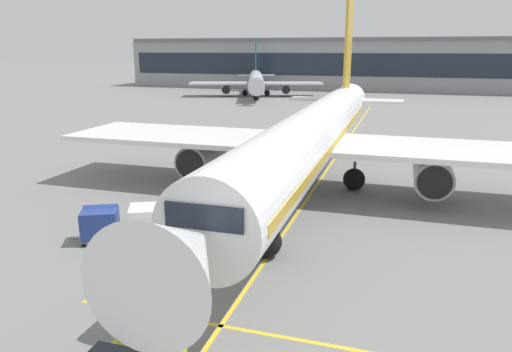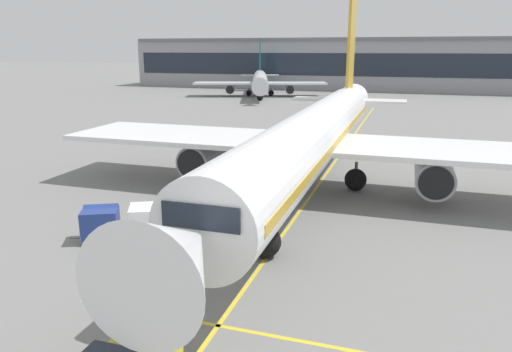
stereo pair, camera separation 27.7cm
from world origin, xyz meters
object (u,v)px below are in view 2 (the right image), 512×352
baggage_cart_second (100,223)px  ground_crew_by_carts (176,219)px  belt_loader (212,208)px  safety_cone_engine_keepout (210,197)px  baggage_cart_lead (147,220)px  parked_airplane (314,137)px  ground_crew_by_loader (170,224)px  distant_airplane (260,81)px

baggage_cart_second → ground_crew_by_carts: baggage_cart_second is taller
belt_loader → safety_cone_engine_keepout: 3.90m
ground_crew_by_carts → baggage_cart_lead: bearing=-152.4°
ground_crew_by_carts → safety_cone_engine_keepout: ground_crew_by_carts is taller
parked_airplane → ground_crew_by_carts: size_ratio=27.76×
baggage_cart_lead → baggage_cart_second: same height
baggage_cart_lead → ground_crew_by_loader: bearing=-6.1°
parked_airplane → belt_loader: (-4.48, -8.46, -3.17)m
safety_cone_engine_keepout → parked_airplane: bearing=39.0°
baggage_cart_second → ground_crew_by_carts: bearing=27.8°
baggage_cart_second → distant_airplane: bearing=101.4°
belt_loader → ground_crew_by_loader: bearing=-105.1°
parked_airplane → baggage_cart_lead: parked_airplane is taller
ground_crew_by_loader → safety_cone_engine_keepout: bearing=95.6°
parked_airplane → belt_loader: 10.08m
ground_crew_by_loader → ground_crew_by_carts: (-0.11, 0.89, 0.00)m
belt_loader → safety_cone_engine_keepout: bearing=114.9°
baggage_cart_second → distant_airplane: distant_airplane is taller
baggage_cart_lead → ground_crew_by_carts: (1.40, 0.73, -0.00)m
parked_airplane → baggage_cart_second: bearing=-125.2°
parked_airplane → baggage_cart_lead: 13.99m
parked_airplane → baggage_cart_second: (-9.13, -12.94, -3.05)m
belt_loader → safety_cone_engine_keepout: size_ratio=6.41×
baggage_cart_lead → safety_cone_engine_keepout: 6.89m
parked_airplane → safety_cone_engine_keepout: parked_airplane is taller
ground_crew_by_loader → distant_airplane: bearing=104.1°
belt_loader → baggage_cart_lead: (-2.45, -3.31, 0.12)m
baggage_cart_second → safety_cone_engine_keepout: bearing=69.2°
baggage_cart_lead → distant_airplane: 81.75m
belt_loader → ground_crew_by_loader: size_ratio=2.89×
baggage_cart_second → safety_cone_engine_keepout: 8.56m
baggage_cart_lead → ground_crew_by_loader: 1.52m
ground_crew_by_carts → safety_cone_engine_keepout: (-0.58, 6.08, -0.61)m
baggage_cart_lead → ground_crew_by_carts: size_ratio=1.60×
ground_crew_by_loader → safety_cone_engine_keepout: (-0.69, 6.97, -0.61)m
belt_loader → ground_crew_by_carts: belt_loader is taller
distant_airplane → ground_crew_by_loader: bearing=-75.9°
baggage_cart_lead → safety_cone_engine_keepout: (0.82, 6.81, -0.62)m
ground_crew_by_carts → distant_airplane: (-19.93, 78.86, 2.25)m
ground_crew_by_carts → parked_airplane: bearing=63.4°
distant_airplane → baggage_cart_lead: bearing=-76.9°
belt_loader → ground_crew_by_carts: bearing=-112.2°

